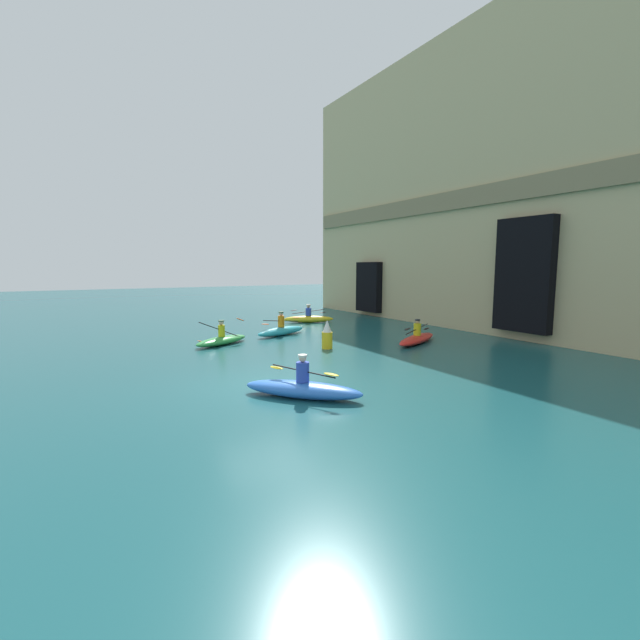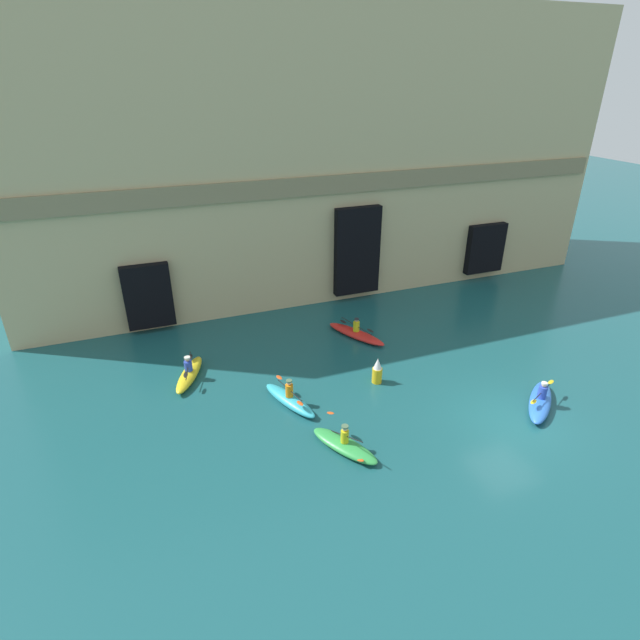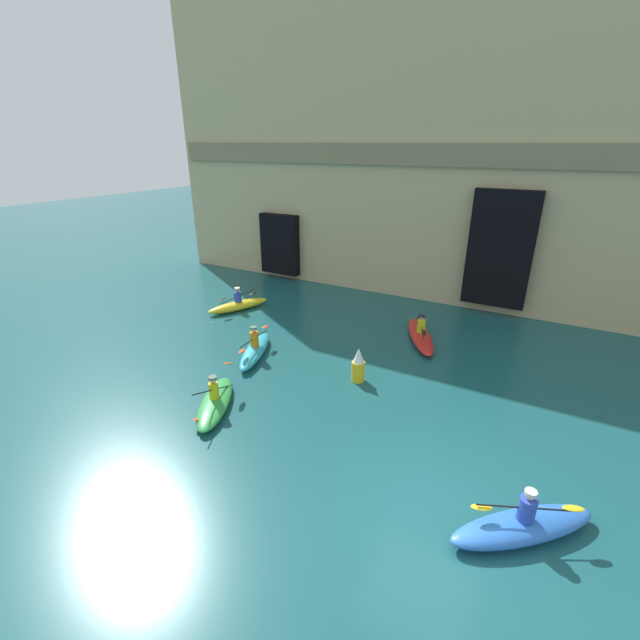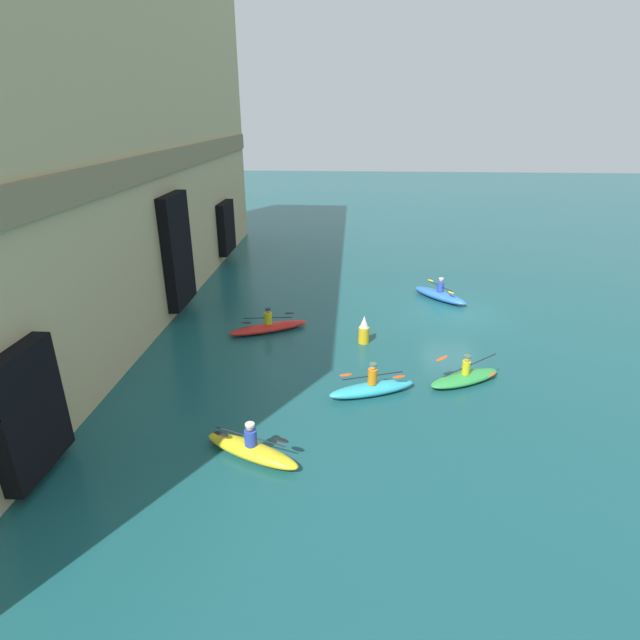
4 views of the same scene
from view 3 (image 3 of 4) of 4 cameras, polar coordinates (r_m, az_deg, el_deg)
ground_plane at (r=10.47m, az=14.33°, el=-23.71°), size 120.00×120.00×0.00m
cliff_bluff at (r=24.40m, az=23.60°, el=21.97°), size 35.17×7.94×15.88m
kayak_blue at (r=10.50m, az=25.44°, el=-23.47°), size 2.96×2.81×1.15m
kayak_cyan at (r=16.27m, az=-8.67°, el=-3.94°), size 1.75×3.14×1.19m
kayak_red at (r=17.85m, az=13.24°, el=-1.96°), size 2.31×3.54×1.08m
kayak_yellow at (r=20.86m, az=-10.83°, el=2.01°), size 1.91×3.05×1.12m
kayak_green at (r=13.51m, az=-13.81°, el=-10.54°), size 2.10×2.94×1.15m
marker_buoy at (r=14.40m, az=5.13°, el=-6.10°), size 0.45×0.45×1.22m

